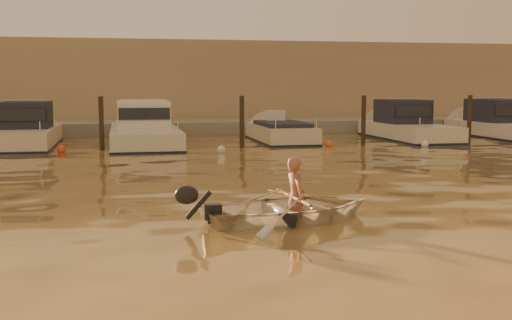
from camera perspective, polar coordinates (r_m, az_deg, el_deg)
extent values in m
plane|color=olive|center=(11.90, 12.13, -5.23)|extent=(160.00, 160.00, 0.00)
imported|color=silver|center=(11.58, 3.07, -4.35)|extent=(3.58, 2.86, 0.66)
imported|color=#965C4B|center=(11.58, 3.52, -3.30)|extent=(0.44, 0.58, 1.44)
cylinder|color=brown|center=(11.65, 4.18, -3.25)|extent=(0.88, 1.96, 0.13)
cylinder|color=brown|center=(11.56, 3.30, -3.32)|extent=(0.10, 2.10, 0.13)
cylinder|color=#2D2319|center=(24.48, -13.57, 2.94)|extent=(0.18, 0.18, 2.20)
cylinder|color=#2D2319|center=(24.89, -1.27, 3.19)|extent=(0.18, 0.18, 2.20)
cylinder|color=#2D2319|center=(26.27, 9.53, 3.28)|extent=(0.18, 0.18, 2.20)
cylinder|color=#2D2319|center=(28.33, 18.43, 3.28)|extent=(0.18, 0.18, 2.20)
sphere|color=red|center=(24.08, -16.91, 0.87)|extent=(0.30, 0.30, 0.30)
sphere|color=silver|center=(23.12, -3.11, 0.92)|extent=(0.30, 0.30, 0.30)
sphere|color=#E3561A|center=(25.41, 6.49, 1.41)|extent=(0.30, 0.30, 0.30)
sphere|color=white|center=(26.14, 14.77, 1.38)|extent=(0.30, 0.30, 0.30)
cube|color=gray|center=(32.55, -3.42, 2.69)|extent=(52.00, 4.00, 1.00)
cube|color=#9E8466|center=(37.92, -4.68, 6.65)|extent=(46.00, 7.00, 4.80)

